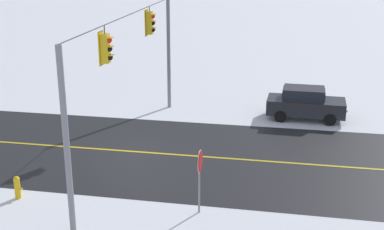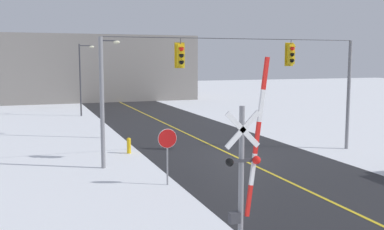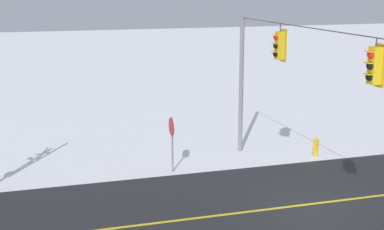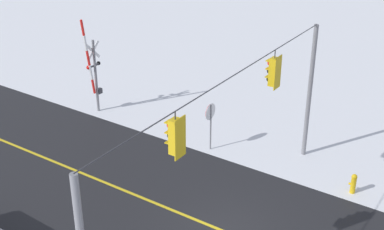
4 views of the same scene
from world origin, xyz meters
name	(u,v)px [view 4 (image 4 of 4)]	position (x,y,z in m)	size (l,w,h in m)	color
signal_span	(230,135)	(0.00, -0.01, 4.07)	(14.20, 0.47, 6.22)	gray
stop_sign	(210,116)	(-4.96, -3.86, 1.71)	(0.80, 0.09, 2.35)	gray
railroad_crossing	(94,70)	(-5.09, -11.16, 2.36)	(1.23, 0.31, 5.23)	gray
fire_hydrant	(353,183)	(-5.15, 2.96, 0.47)	(0.24, 0.31, 0.88)	gold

